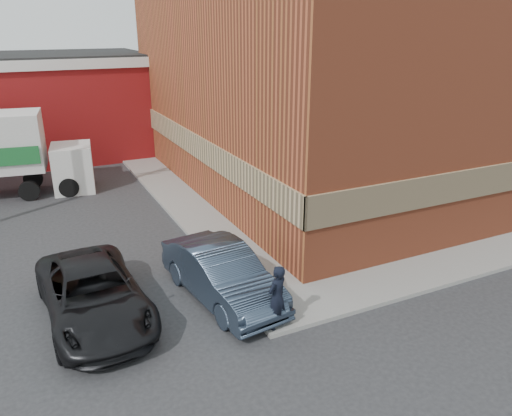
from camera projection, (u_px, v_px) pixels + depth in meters
name	position (u px, v px, depth m)	size (l,w,h in m)	color
ground	(256.00, 300.00, 13.74)	(90.00, 90.00, 0.00)	#28282B
brick_building	(336.00, 80.00, 23.17)	(14.25, 18.25, 9.36)	#AD4B2C
sidewalk_south	(478.00, 258.00, 16.03)	(16.00, 1.80, 0.12)	gray
sidewalk_west	(178.00, 198.00, 21.55)	(1.80, 18.00, 0.12)	gray
man	(277.00, 297.00, 12.02)	(0.61, 0.40, 1.67)	black
sedan	(222.00, 274.00, 13.57)	(1.59, 4.57, 1.51)	#2F3C4F
suv_a	(94.00, 295.00, 12.63)	(2.33, 5.06, 1.41)	black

